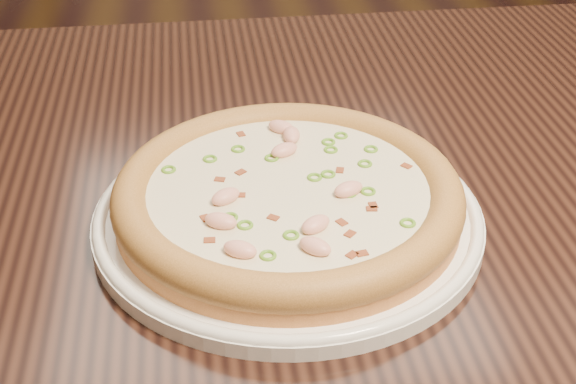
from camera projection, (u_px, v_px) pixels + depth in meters
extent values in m
cube|color=black|center=(418.00, 200.00, 0.69)|extent=(1.20, 0.80, 0.04)
cylinder|color=white|center=(288.00, 218.00, 0.62)|extent=(0.30, 0.30, 0.01)
torus|color=white|center=(288.00, 211.00, 0.62)|extent=(0.30, 0.30, 0.01)
cylinder|color=#C98049|center=(288.00, 202.00, 0.62)|extent=(0.26, 0.26, 0.02)
torus|color=#BD8443|center=(288.00, 192.00, 0.61)|extent=(0.27, 0.27, 0.03)
cylinder|color=beige|center=(288.00, 189.00, 0.61)|extent=(0.22, 0.22, 0.00)
ellipsoid|color=#F2B29E|center=(284.00, 150.00, 0.65)|extent=(0.03, 0.02, 0.01)
ellipsoid|color=#F2B29E|center=(281.00, 127.00, 0.68)|extent=(0.03, 0.03, 0.01)
ellipsoid|color=#F2B29E|center=(348.00, 189.00, 0.60)|extent=(0.03, 0.02, 0.01)
ellipsoid|color=#F2B29E|center=(226.00, 197.00, 0.59)|extent=(0.03, 0.03, 0.01)
ellipsoid|color=#F2B29E|center=(240.00, 249.00, 0.54)|extent=(0.03, 0.02, 0.01)
ellipsoid|color=#F2B29E|center=(221.00, 221.00, 0.56)|extent=(0.03, 0.02, 0.01)
ellipsoid|color=#F2B29E|center=(291.00, 135.00, 0.67)|extent=(0.02, 0.03, 0.01)
ellipsoid|color=#F2B29E|center=(315.00, 246.00, 0.54)|extent=(0.03, 0.03, 0.01)
ellipsoid|color=#F2B29E|center=(315.00, 224.00, 0.56)|extent=(0.03, 0.03, 0.01)
cube|color=maroon|center=(362.00, 254.00, 0.54)|extent=(0.01, 0.01, 0.00)
cube|color=maroon|center=(240.00, 196.00, 0.60)|extent=(0.01, 0.01, 0.00)
cube|color=maroon|center=(241.00, 173.00, 0.63)|extent=(0.01, 0.01, 0.00)
cube|color=maroon|center=(220.00, 180.00, 0.62)|extent=(0.01, 0.01, 0.00)
cube|color=maroon|center=(241.00, 135.00, 0.68)|extent=(0.01, 0.01, 0.00)
cube|color=maroon|center=(373.00, 206.00, 0.59)|extent=(0.01, 0.01, 0.00)
cube|color=maroon|center=(210.00, 241.00, 0.55)|extent=(0.01, 0.01, 0.00)
cube|color=maroon|center=(406.00, 167.00, 0.63)|extent=(0.01, 0.01, 0.00)
cube|color=maroon|center=(350.00, 235.00, 0.56)|extent=(0.01, 0.01, 0.00)
cube|color=maroon|center=(352.00, 256.00, 0.54)|extent=(0.01, 0.01, 0.00)
cube|color=maroon|center=(340.00, 171.00, 0.63)|extent=(0.01, 0.01, 0.00)
cube|color=maroon|center=(342.00, 223.00, 0.57)|extent=(0.01, 0.01, 0.00)
cube|color=maroon|center=(273.00, 219.00, 0.57)|extent=(0.01, 0.01, 0.00)
cube|color=maroon|center=(372.00, 210.00, 0.58)|extent=(0.01, 0.01, 0.00)
cube|color=maroon|center=(205.00, 219.00, 0.57)|extent=(0.01, 0.01, 0.00)
torus|color=#569321|center=(328.00, 142.00, 0.67)|extent=(0.02, 0.02, 0.00)
torus|color=#569321|center=(365.00, 164.00, 0.64)|extent=(0.02, 0.02, 0.00)
torus|color=#569321|center=(268.00, 256.00, 0.54)|extent=(0.02, 0.02, 0.00)
torus|color=#569321|center=(210.00, 159.00, 0.64)|extent=(0.02, 0.02, 0.00)
torus|color=#569321|center=(272.00, 158.00, 0.64)|extent=(0.01, 0.01, 0.00)
torus|color=#569321|center=(291.00, 235.00, 0.56)|extent=(0.01, 0.01, 0.00)
torus|color=#569321|center=(315.00, 177.00, 0.62)|extent=(0.01, 0.01, 0.00)
torus|color=#569321|center=(349.00, 193.00, 0.60)|extent=(0.02, 0.02, 0.00)
torus|color=#569321|center=(341.00, 136.00, 0.68)|extent=(0.01, 0.01, 0.00)
torus|color=#569321|center=(408.00, 223.00, 0.57)|extent=(0.02, 0.02, 0.00)
torus|color=#569321|center=(169.00, 170.00, 0.63)|extent=(0.01, 0.01, 0.00)
torus|color=#569321|center=(368.00, 191.00, 0.60)|extent=(0.02, 0.02, 0.00)
torus|color=#569321|center=(371.00, 149.00, 0.66)|extent=(0.01, 0.01, 0.00)
torus|color=#569321|center=(238.00, 149.00, 0.66)|extent=(0.01, 0.01, 0.00)
torus|color=#569321|center=(328.00, 174.00, 0.62)|extent=(0.01, 0.01, 0.00)
torus|color=#569321|center=(245.00, 225.00, 0.57)|extent=(0.01, 0.01, 0.00)
torus|color=#569321|center=(230.00, 217.00, 0.57)|extent=(0.02, 0.02, 0.00)
torus|color=#569321|center=(331.00, 150.00, 0.65)|extent=(0.01, 0.01, 0.00)
torus|color=#569321|center=(240.00, 247.00, 0.54)|extent=(0.01, 0.01, 0.00)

